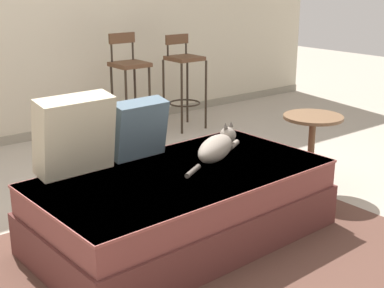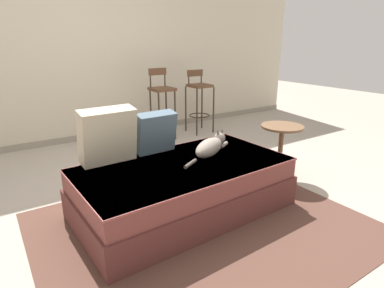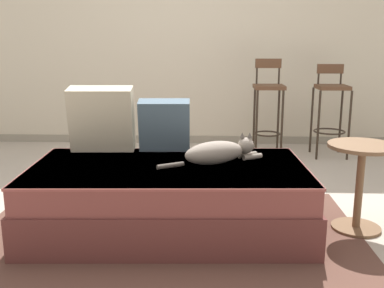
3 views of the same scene
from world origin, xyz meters
TOP-DOWN VIEW (x-y plane):
  - ground_plane at (0.00, 0.00)m, footprint 16.00×16.00m
  - wall_back_panel at (0.00, 2.25)m, footprint 8.00×0.10m
  - wall_baseboard_trim at (0.00, 2.20)m, footprint 8.00×0.02m
  - area_rug at (0.00, -0.70)m, footprint 2.50×2.08m
  - couch at (0.00, -0.40)m, footprint 1.83×1.04m
  - throw_pillow_corner at (-0.51, -0.03)m, footprint 0.46×0.25m
  - throw_pillow_middle at (-0.06, -0.01)m, footprint 0.37×0.21m
  - cat at (0.32, -0.34)m, footprint 0.69×0.39m
  - bar_stool_near_window at (0.90, 1.64)m, footprint 0.32×0.32m
  - bar_stool_by_doorway at (1.56, 1.64)m, footprint 0.34×0.34m
  - side_table at (1.25, -0.35)m, footprint 0.44×0.44m

SIDE VIEW (x-z plane):
  - ground_plane at x=0.00m, z-range 0.00..0.00m
  - area_rug at x=0.00m, z-range 0.00..0.01m
  - wall_baseboard_trim at x=0.00m, z-range 0.00..0.09m
  - couch at x=0.00m, z-range 0.00..0.45m
  - side_table at x=1.25m, z-range 0.09..0.67m
  - cat at x=0.32m, z-range 0.42..0.61m
  - bar_stool_by_doorway at x=1.56m, z-range 0.09..1.07m
  - bar_stool_near_window at x=0.90m, z-range 0.09..1.13m
  - throw_pillow_middle at x=-0.06m, z-range 0.44..0.82m
  - throw_pillow_corner at x=-0.51m, z-range 0.44..0.92m
  - wall_back_panel at x=0.00m, z-range 0.00..2.60m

